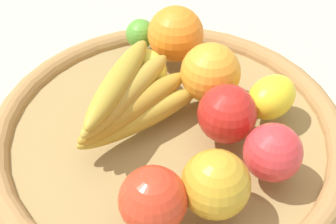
# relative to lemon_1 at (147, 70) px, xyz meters

# --- Properties ---
(ground_plane) EXTENTS (2.40, 2.40, 0.00)m
(ground_plane) POSITION_rel_lemon_1_xyz_m (0.02, -0.08, -0.07)
(ground_plane) COLOR #B5BA99
(ground_plane) RESTS_ON ground
(basket) EXTENTS (0.46, 0.46, 0.04)m
(basket) POSITION_rel_lemon_1_xyz_m (0.02, -0.08, -0.05)
(basket) COLOR olive
(basket) RESTS_ON ground_plane
(lemon_1) EXTENTS (0.06, 0.08, 0.05)m
(lemon_1) POSITION_rel_lemon_1_xyz_m (0.00, 0.00, 0.00)
(lemon_1) COLOR yellow
(lemon_1) RESTS_ON basket
(lemon_0) EXTENTS (0.09, 0.08, 0.05)m
(lemon_0) POSITION_rel_lemon_1_xyz_m (0.15, -0.08, 0.00)
(lemon_0) COLOR yellow
(lemon_0) RESTS_ON basket
(apple_1) EXTENTS (0.10, 0.10, 0.07)m
(apple_1) POSITION_rel_lemon_1_xyz_m (0.04, -0.21, 0.01)
(apple_1) COLOR gold
(apple_1) RESTS_ON basket
(apple_3) EXTENTS (0.09, 0.09, 0.07)m
(apple_3) POSITION_rel_lemon_1_xyz_m (-0.02, -0.22, 0.01)
(apple_3) COLOR red
(apple_3) RESTS_ON basket
(banana_bunch) EXTENTS (0.17, 0.17, 0.07)m
(banana_bunch) POSITION_rel_lemon_1_xyz_m (-0.03, -0.07, 0.01)
(banana_bunch) COLOR #B49631
(banana_bunch) RESTS_ON basket
(apple_2) EXTENTS (0.09, 0.09, 0.07)m
(apple_2) POSITION_rel_lemon_1_xyz_m (0.12, -0.17, 0.01)
(apple_2) COLOR red
(apple_2) RESTS_ON basket
(orange_1) EXTENTS (0.09, 0.09, 0.08)m
(orange_1) POSITION_rel_lemon_1_xyz_m (0.08, -0.03, 0.01)
(orange_1) COLOR orange
(orange_1) RESTS_ON basket
(apple_0) EXTENTS (0.10, 0.10, 0.07)m
(apple_0) POSITION_rel_lemon_1_xyz_m (0.08, -0.11, 0.01)
(apple_0) COLOR red
(apple_0) RESTS_ON basket
(orange_0) EXTENTS (0.08, 0.08, 0.08)m
(orange_0) POSITION_rel_lemon_1_xyz_m (0.05, 0.06, 0.01)
(orange_0) COLOR orange
(orange_0) RESTS_ON basket
(lime_0) EXTENTS (0.05, 0.05, 0.04)m
(lime_0) POSITION_rel_lemon_1_xyz_m (0.00, 0.09, -0.00)
(lime_0) COLOR #529831
(lime_0) RESTS_ON basket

